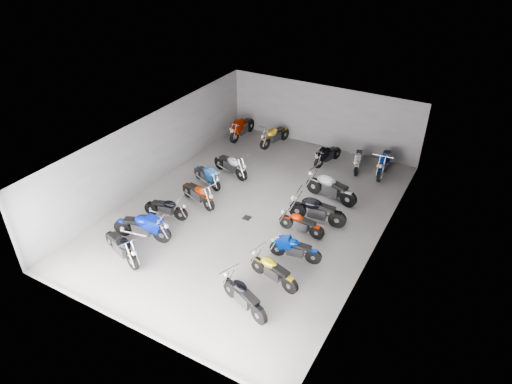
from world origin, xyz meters
The scene contains 23 objects.
ground centered at (0.00, 0.00, 0.00)m, with size 14.00×14.00×0.00m, color #9D9B95.
wall_back centered at (0.00, 7.00, 1.60)m, with size 10.00×0.10×3.20m, color gray.
wall_left centered at (-5.00, 0.00, 1.60)m, with size 0.10×14.00×3.20m, color gray.
wall_right centered at (5.00, 0.00, 1.60)m, with size 0.10×14.00×3.20m, color gray.
ceiling centered at (0.00, 0.00, 3.22)m, with size 10.00×14.00×0.04m, color black.
drain_grate centered at (0.00, -0.50, 0.01)m, with size 0.32×0.32×0.01m, color black.
motorcycle_left_a centered at (-2.56, -4.76, 0.52)m, with size 2.10×0.82×0.95m.
motorcycle_left_b centered at (-2.68, -3.53, 0.55)m, with size 2.25×0.72×1.01m.
motorcycle_left_c centered at (-2.80, -2.02, 0.45)m, with size 1.86×0.53×0.82m.
motorcycle_left_d centered at (-2.27, -0.59, 0.49)m, with size 1.98×0.75×0.90m.
motorcycle_left_e centered at (-2.82, 0.85, 0.46)m, with size 1.82×0.81×0.84m.
motorcycle_left_f centered at (-2.38, 2.12, 0.51)m, with size 2.09×0.73×0.94m.
motorcycle_right_a centered at (2.33, -4.68, 0.49)m, with size 1.96×0.87×0.90m.
motorcycle_right_b centered at (2.58, -3.20, 0.48)m, with size 1.96×0.62×0.88m.
motorcycle_right_c centered at (2.70, -1.82, 0.45)m, with size 1.87×0.48×0.83m.
motorcycle_right_d centered at (2.26, -0.34, 0.45)m, with size 1.86×0.37×0.82m.
motorcycle_right_e centered at (2.49, 0.60, 0.55)m, with size 2.31×0.52×1.02m.
motorcycle_right_f centered at (2.36, 2.41, 0.57)m, with size 2.38×0.61×1.05m.
motorcycle_back_a centered at (-4.00, 5.81, 0.56)m, with size 0.45×2.34×1.03m.
motorcycle_back_b centered at (-2.08, 5.86, 0.52)m, with size 0.65×2.14×0.95m.
motorcycle_back_d centered at (1.07, 5.31, 0.46)m, with size 0.66×1.89×0.85m.
motorcycle_back_e centered at (2.50, 5.54, 0.47)m, with size 0.59×1.95×0.87m.
motorcycle_back_f centered at (3.68, 5.68, 0.57)m, with size 0.52×2.38×1.05m.
Camera 1 is at (7.59, -13.24, 10.57)m, focal length 32.00 mm.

